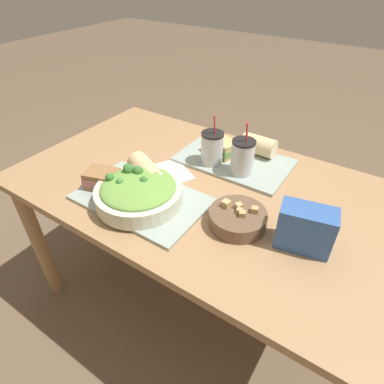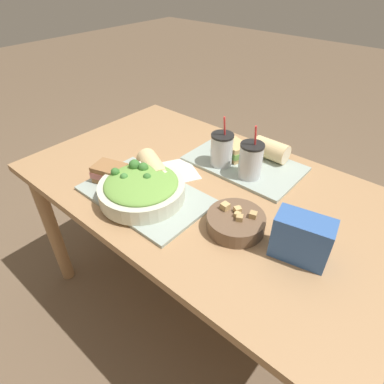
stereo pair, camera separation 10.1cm
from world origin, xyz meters
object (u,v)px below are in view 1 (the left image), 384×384
object	(u,v)px
sandwich_near	(103,179)
napkin_folded	(172,172)
baguette_far	(259,145)
soup_bowl	(238,218)
salad_bowl	(139,191)
baguette_near	(146,171)
chip_bag	(305,228)
sandwich_far	(222,147)
drink_cup_dark	(212,149)
drink_cup_red	(242,158)

from	to	relation	value
sandwich_near	napkin_folded	bearing A→B (deg)	41.02
sandwich_near	baguette_far	world-z (taller)	baguette_far
soup_bowl	sandwich_near	distance (m)	0.50
sandwich_near	salad_bowl	bearing A→B (deg)	-14.63
salad_bowl	baguette_near	world-z (taller)	salad_bowl
sandwich_near	chip_bag	distance (m)	0.69
sandwich_far	chip_bag	distance (m)	0.55
baguette_far	chip_bag	distance (m)	0.51
drink_cup_dark	drink_cup_red	size ratio (longest dim) A/B	0.98
salad_bowl	baguette_far	distance (m)	0.55
chip_bag	napkin_folded	xyz separation A→B (m)	(-0.54, 0.11, -0.07)
sandwich_far	chip_bag	xyz separation A→B (m)	(0.44, -0.32, 0.02)
salad_bowl	chip_bag	xyz separation A→B (m)	(0.52, 0.11, 0.02)
drink_cup_red	chip_bag	xyz separation A→B (m)	(0.31, -0.24, -0.01)
drink_cup_dark	napkin_folded	bearing A→B (deg)	-127.39
salad_bowl	soup_bowl	bearing A→B (deg)	15.48
drink_cup_dark	napkin_folded	distance (m)	0.18
baguette_near	napkin_folded	world-z (taller)	baguette_near
baguette_near	chip_bag	size ratio (longest dim) A/B	1.09
drink_cup_dark	chip_bag	distance (m)	0.50
soup_bowl	baguette_near	bearing A→B (deg)	176.91
baguette_near	sandwich_far	size ratio (longest dim) A/B	1.23
baguette_far	chip_bag	bearing A→B (deg)	-140.81
drink_cup_dark	drink_cup_red	bearing A→B (deg)	0.00
drink_cup_dark	napkin_folded	world-z (taller)	drink_cup_dark
baguette_far	baguette_near	bearing A→B (deg)	147.69
salad_bowl	baguette_near	distance (m)	0.13
soup_bowl	drink_cup_red	bearing A→B (deg)	114.34
drink_cup_dark	chip_bag	size ratio (longest dim) A/B	1.22
sandwich_near	chip_bag	bearing A→B (deg)	-7.41
drink_cup_red	chip_bag	distance (m)	0.39
drink_cup_red	salad_bowl	bearing A→B (deg)	-120.72
soup_bowl	baguette_near	distance (m)	0.39
salad_bowl	drink_cup_red	xyz separation A→B (m)	(0.21, 0.35, 0.02)
baguette_near	baguette_far	bearing A→B (deg)	-8.26
baguette_near	baguette_far	xyz separation A→B (m)	(0.26, 0.40, 0.00)
drink_cup_dark	baguette_far	bearing A→B (deg)	52.06
drink_cup_red	drink_cup_dark	bearing A→B (deg)	180.00
sandwich_near	chip_bag	size ratio (longest dim) A/B	0.82
drink_cup_red	napkin_folded	distance (m)	0.28
salad_bowl	sandwich_far	size ratio (longest dim) A/B	1.99
soup_bowl	sandwich_near	size ratio (longest dim) A/B	1.32
sandwich_near	soup_bowl	bearing A→B (deg)	-6.02
sandwich_far	chip_bag	bearing A→B (deg)	-17.30
sandwich_near	baguette_far	bearing A→B (deg)	37.48
drink_cup_dark	chip_bag	bearing A→B (deg)	-28.04
salad_bowl	napkin_folded	distance (m)	0.23
sandwich_near	baguette_near	distance (m)	0.16
drink_cup_dark	drink_cup_red	world-z (taller)	drink_cup_red
drink_cup_red	chip_bag	size ratio (longest dim) A/B	1.25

